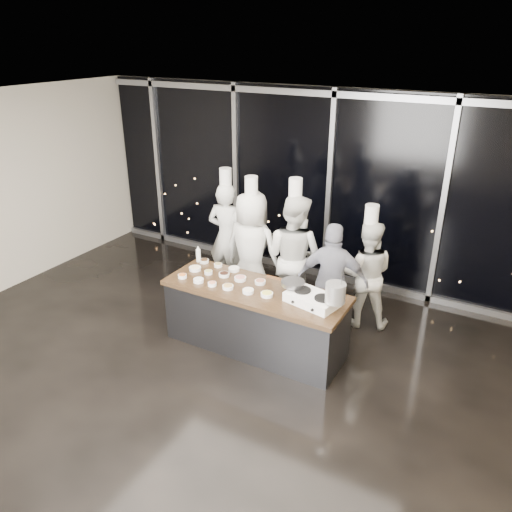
{
  "coord_description": "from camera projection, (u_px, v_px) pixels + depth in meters",
  "views": [
    {
      "loc": [
        2.82,
        -4.13,
        3.95
      ],
      "look_at": [
        -0.16,
        1.2,
        1.22
      ],
      "focal_mm": 35.0,
      "sensor_mm": 36.0,
      "label": 1
    }
  ],
  "objects": [
    {
      "name": "chef_center",
      "position": [
        293.0,
        256.0,
        7.33
      ],
      "size": [
        0.99,
        0.8,
        2.12
      ],
      "rotation": [
        0.0,
        0.0,
        3.04
      ],
      "color": "silver",
      "rests_on": "ground"
    },
    {
      "name": "chef_left",
      "position": [
        252.0,
        250.0,
        7.57
      ],
      "size": [
        0.91,
        0.6,
        2.08
      ],
      "rotation": [
        0.0,
        0.0,
        3.15
      ],
      "color": "silver",
      "rests_on": "ground"
    },
    {
      "name": "chef_far_left",
      "position": [
        227.0,
        236.0,
        8.1
      ],
      "size": [
        0.7,
        0.49,
        2.06
      ],
      "rotation": [
        0.0,
        0.0,
        3.22
      ],
      "color": "silver",
      "rests_on": "ground"
    },
    {
      "name": "stove",
      "position": [
        312.0,
        299.0,
        6.13
      ],
      "size": [
        0.7,
        0.52,
        0.14
      ],
      "rotation": [
        0.0,
        0.0,
        -0.22
      ],
      "color": "white",
      "rests_on": "demo_counter"
    },
    {
      "name": "stock_pot",
      "position": [
        335.0,
        293.0,
        5.85
      ],
      "size": [
        0.29,
        0.29,
        0.24
      ],
      "primitive_type": "cylinder",
      "rotation": [
        0.0,
        0.0,
        -0.22
      ],
      "color": "silver",
      "rests_on": "stove"
    },
    {
      "name": "room_shell",
      "position": [
        228.0,
        213.0,
        5.16
      ],
      "size": [
        9.02,
        7.02,
        3.21
      ],
      "color": "beige",
      "rests_on": "ground"
    },
    {
      "name": "chef_right",
      "position": [
        366.0,
        273.0,
        7.12
      ],
      "size": [
        0.93,
        0.81,
        1.84
      ],
      "rotation": [
        0.0,
        0.0,
        3.45
      ],
      "color": "silver",
      "rests_on": "ground"
    },
    {
      "name": "window_wall",
      "position": [
        330.0,
        189.0,
        8.24
      ],
      "size": [
        8.9,
        0.11,
        3.2
      ],
      "color": "black",
      "rests_on": "ground"
    },
    {
      "name": "squeeze_bottle",
      "position": [
        198.0,
        254.0,
        7.24
      ],
      "size": [
        0.07,
        0.07,
        0.25
      ],
      "color": "white",
      "rests_on": "demo_counter"
    },
    {
      "name": "prep_bowls",
      "position": [
        225.0,
        277.0,
        6.75
      ],
      "size": [
        1.41,
        0.68,
        0.05
      ],
      "color": "white",
      "rests_on": "demo_counter"
    },
    {
      "name": "frying_pan",
      "position": [
        292.0,
        283.0,
        6.3
      ],
      "size": [
        0.55,
        0.36,
        0.05
      ],
      "rotation": [
        0.0,
        0.0,
        -0.22
      ],
      "color": "gray",
      "rests_on": "stove"
    },
    {
      "name": "demo_counter",
      "position": [
        255.0,
        318.0,
        6.69
      ],
      "size": [
        2.46,
        0.86,
        0.9
      ],
      "color": "#343438",
      "rests_on": "ground"
    },
    {
      "name": "ground",
      "position": [
        220.0,
        383.0,
        6.16
      ],
      "size": [
        9.0,
        9.0,
        0.0
      ],
      "primitive_type": "plane",
      "color": "black",
      "rests_on": "ground"
    },
    {
      "name": "guest",
      "position": [
        332.0,
        281.0,
        6.83
      ],
      "size": [
        1.05,
        0.62,
        1.68
      ],
      "rotation": [
        0.0,
        0.0,
        3.37
      ],
      "color": "#121733",
      "rests_on": "ground"
    }
  ]
}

